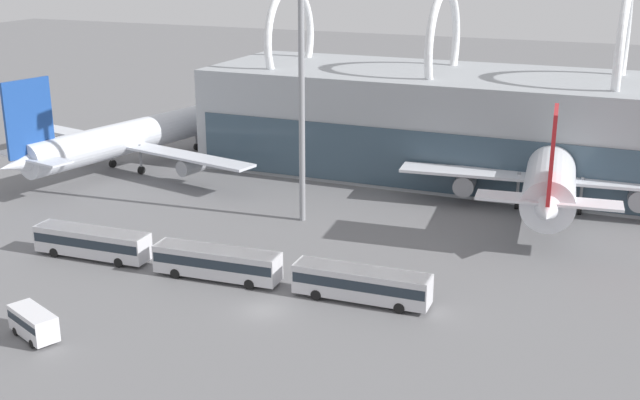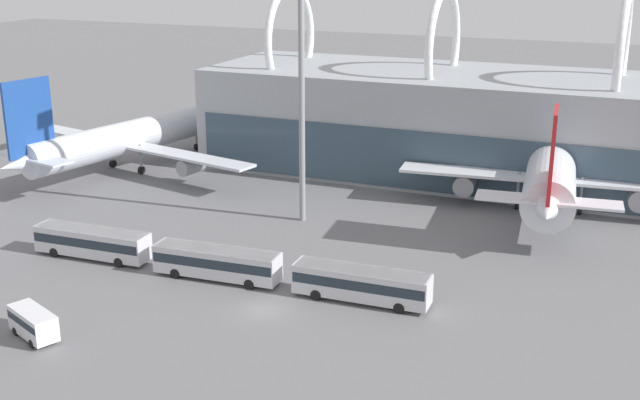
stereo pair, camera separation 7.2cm
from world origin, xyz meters
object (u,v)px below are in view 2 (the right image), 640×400
object	(u,v)px
airliner_at_gate_far	(551,168)
shuttle_bus_0	(92,241)
shuttle_bus_2	(361,283)
floodlight_mast	(301,61)
service_van_foreground	(33,322)
airliner_at_gate_near	(128,137)
shuttle_bus_1	(217,261)

from	to	relation	value
airliner_at_gate_far	shuttle_bus_0	distance (m)	53.68
shuttle_bus_2	floodlight_mast	distance (m)	28.45
shuttle_bus_0	service_van_foreground	size ratio (longest dim) A/B	2.28
airliner_at_gate_near	service_van_foreground	distance (m)	51.48
shuttle_bus_1	shuttle_bus_2	size ratio (longest dim) A/B	1.00
airliner_at_gate_far	shuttle_bus_1	distance (m)	43.45
shuttle_bus_2	floodlight_mast	bearing A→B (deg)	125.32
shuttle_bus_2	service_van_foreground	size ratio (longest dim) A/B	2.28
airliner_at_gate_near	shuttle_bus_0	size ratio (longest dim) A/B	3.54
airliner_at_gate_far	floodlight_mast	bearing A→B (deg)	114.60
shuttle_bus_2	shuttle_bus_1	bearing A→B (deg)	-179.55
shuttle_bus_0	service_van_foreground	distance (m)	17.58
service_van_foreground	floodlight_mast	world-z (taller)	floodlight_mast
airliner_at_gate_far	shuttle_bus_2	distance (m)	35.88
floodlight_mast	shuttle_bus_2	bearing A→B (deg)	-52.81
shuttle_bus_0	floodlight_mast	xyz separation A→B (m)	(15.12, 19.09, 16.70)
shuttle_bus_0	floodlight_mast	bearing A→B (deg)	49.32
airliner_at_gate_near	airliner_at_gate_far	distance (m)	57.83
service_van_foreground	floodlight_mast	distance (m)	40.17
shuttle_bus_0	shuttle_bus_1	bearing A→B (deg)	-1.67
shuttle_bus_2	service_van_foreground	bearing A→B (deg)	-144.63
airliner_at_gate_near	airliner_at_gate_far	world-z (taller)	airliner_at_gate_far
airliner_at_gate_far	floodlight_mast	distance (m)	32.96
airliner_at_gate_far	service_van_foreground	world-z (taller)	airliner_at_gate_far
shuttle_bus_0	shuttle_bus_2	size ratio (longest dim) A/B	1.00
shuttle_bus_0	floodlight_mast	distance (m)	29.53
shuttle_bus_0	floodlight_mast	world-z (taller)	floodlight_mast
airliner_at_gate_near	airliner_at_gate_far	bearing A→B (deg)	-72.81
floodlight_mast	shuttle_bus_0	bearing A→B (deg)	-128.38
airliner_at_gate_near	airliner_at_gate_far	size ratio (longest dim) A/B	1.11
airliner_at_gate_far	shuttle_bus_2	xyz separation A→B (m)	(-12.04, -33.64, -3.34)
airliner_at_gate_far	shuttle_bus_2	size ratio (longest dim) A/B	3.19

